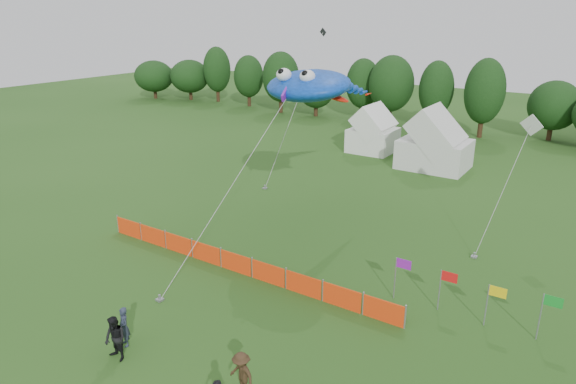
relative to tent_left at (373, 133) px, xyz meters
The scene contains 12 objects.
ground 33.49m from the tent_left, 76.24° to the right, with size 160.00×160.00×0.00m, color #234C16.
treeline 15.88m from the tent_left, 52.47° to the left, with size 104.57×8.78×8.36m.
tent_left is the anchor object (origin of this frame).
tent_right 6.95m from the tent_left, 18.54° to the right, with size 5.56×4.45×3.92m.
barrier_fence 26.13m from the tent_left, 80.50° to the right, with size 17.90×0.06×1.00m.
flag_row 28.05m from the tent_left, 57.39° to the right, with size 6.73×0.26×2.07m.
spectator_a 33.19m from the tent_left, 82.20° to the right, with size 0.60×0.39×1.65m, color #272E41.
spectator_b 34.01m from the tent_left, 81.62° to the right, with size 0.88×0.68×1.80m, color black.
spectator_c 34.10m from the tent_left, 72.78° to the right, with size 1.10×0.63×1.70m, color #3A2817.
stingray_kite 21.22m from the tent_left, 75.88° to the right, with size 7.19×17.73×9.76m.
small_kite_white 20.94m from the tent_left, 44.08° to the right, with size 2.01×4.44×7.26m.
small_kite_dark 10.03m from the tent_left, 107.77° to the right, with size 1.95×10.98×11.19m.
Camera 1 is at (11.32, -11.13, 12.41)m, focal length 32.00 mm.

